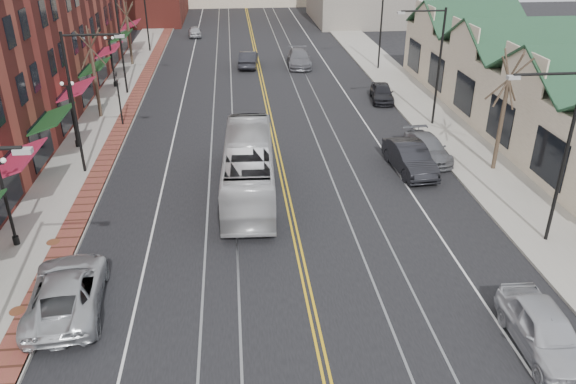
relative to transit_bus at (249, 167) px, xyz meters
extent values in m
plane|color=black|center=(2.00, -12.49, -1.52)|extent=(160.00, 160.00, 0.00)
cube|color=gray|center=(-10.00, 7.51, -1.44)|extent=(4.00, 120.00, 0.15)
cube|color=gray|center=(14.00, 7.51, -1.44)|extent=(4.00, 120.00, 0.15)
cube|color=#C0AF94|center=(20.00, 7.51, 0.78)|extent=(8.00, 36.00, 4.60)
cube|color=#999999|center=(-6.50, -12.49, 6.33)|extent=(0.50, 0.25, 0.15)
cylinder|color=black|center=(-9.50, 3.51, 2.63)|extent=(0.16, 0.16, 8.00)
cylinder|color=black|center=(-8.00, 3.51, 6.43)|extent=(3.00, 0.12, 0.12)
cube|color=#999999|center=(-6.50, 3.51, 6.33)|extent=(0.50, 0.25, 0.15)
cylinder|color=black|center=(-9.50, 19.51, 2.63)|extent=(0.16, 0.16, 8.00)
cylinder|color=black|center=(-9.50, 35.51, 2.63)|extent=(0.16, 0.16, 8.00)
cylinder|color=black|center=(13.50, -6.49, 2.63)|extent=(0.16, 0.16, 8.00)
cylinder|color=black|center=(12.00, -6.49, 6.43)|extent=(3.00, 0.12, 0.12)
cube|color=#999999|center=(10.50, -6.49, 6.33)|extent=(0.50, 0.25, 0.15)
cylinder|color=black|center=(13.50, 9.51, 2.63)|extent=(0.16, 0.16, 8.00)
cylinder|color=black|center=(12.00, 9.51, 6.43)|extent=(3.00, 0.12, 0.12)
cube|color=#999999|center=(10.50, 9.51, 6.33)|extent=(0.50, 0.25, 0.15)
cylinder|color=black|center=(13.50, 25.51, 2.63)|extent=(0.16, 0.16, 8.00)
cylinder|color=black|center=(-10.80, -4.49, -1.17)|extent=(0.28, 0.28, 0.40)
cylinder|color=black|center=(-10.80, -4.49, 0.63)|extent=(0.14, 0.14, 4.00)
sphere|color=white|center=(-10.50, -4.49, 2.78)|extent=(0.24, 0.24, 0.24)
cylinder|color=black|center=(-10.80, 7.51, -1.17)|extent=(0.28, 0.28, 0.40)
cylinder|color=black|center=(-10.80, 7.51, 0.63)|extent=(0.14, 0.14, 4.00)
cube|color=black|center=(-10.80, 7.51, 2.63)|extent=(0.60, 0.06, 0.06)
sphere|color=white|center=(-11.10, 7.51, 2.78)|extent=(0.24, 0.24, 0.24)
sphere|color=white|center=(-10.50, 7.51, 2.78)|extent=(0.24, 0.24, 0.24)
cylinder|color=black|center=(-10.80, 21.51, -1.17)|extent=(0.28, 0.28, 0.40)
cylinder|color=black|center=(-10.80, 21.51, 0.63)|extent=(0.14, 0.14, 4.00)
cube|color=black|center=(-10.80, 21.51, 2.63)|extent=(0.60, 0.06, 0.06)
sphere|color=white|center=(-11.10, 21.51, 2.78)|extent=(0.24, 0.24, 0.24)
sphere|color=white|center=(-10.50, 21.51, 2.78)|extent=(0.24, 0.24, 0.24)
cylinder|color=#382B21|center=(-10.50, 13.51, 1.08)|extent=(0.24, 0.24, 4.90)
cylinder|color=#382B21|center=(-10.50, 13.51, 3.63)|extent=(0.58, 1.37, 2.90)
cylinder|color=#382B21|center=(-10.50, 13.51, 3.63)|extent=(1.60, 0.66, 2.78)
cylinder|color=#382B21|center=(-10.50, 13.51, 3.63)|extent=(0.53, 1.23, 2.96)
cylinder|color=#382B21|center=(-10.50, 13.51, 3.63)|extent=(1.69, 1.03, 2.64)
cylinder|color=#382B21|center=(-10.50, 13.51, 3.63)|extent=(1.78, 1.29, 2.48)
cylinder|color=#382B21|center=(-10.50, 29.51, 0.91)|extent=(0.24, 0.24, 4.55)
cylinder|color=#382B21|center=(-10.50, 29.51, 3.28)|extent=(0.55, 1.28, 2.69)
cylinder|color=#382B21|center=(-10.50, 29.51, 3.28)|extent=(1.49, 0.62, 2.58)
cylinder|color=#382B21|center=(-10.50, 29.51, 3.28)|extent=(0.50, 1.15, 2.75)
cylinder|color=#382B21|center=(-10.50, 29.51, 3.28)|extent=(1.57, 0.97, 2.45)
cylinder|color=#382B21|center=(-10.50, 29.51, 3.28)|extent=(1.66, 1.20, 2.30)
cylinder|color=#382B21|center=(14.50, 1.51, 1.26)|extent=(0.24, 0.24, 5.25)
cylinder|color=#382B21|center=(14.50, 1.51, 3.98)|extent=(0.61, 1.46, 3.10)
cylinder|color=#382B21|center=(14.50, 1.51, 3.98)|extent=(1.70, 0.70, 2.97)
cylinder|color=#382B21|center=(14.50, 1.51, 3.98)|extent=(0.56, 1.31, 3.17)
cylinder|color=#382B21|center=(14.50, 1.51, 3.98)|extent=(1.80, 1.10, 2.82)
cylinder|color=#382B21|center=(14.50, 1.51, 3.98)|extent=(1.90, 1.37, 2.65)
cylinder|color=#592D19|center=(-9.20, -9.49, -1.36)|extent=(0.60, 0.60, 0.02)
cylinder|color=#592D19|center=(-9.20, -4.49, -1.36)|extent=(0.60, 0.60, 0.02)
cylinder|color=black|center=(-8.60, 11.51, 0.23)|extent=(0.12, 0.12, 3.20)
imported|color=black|center=(-8.60, 11.51, 1.98)|extent=(0.18, 0.15, 0.90)
imported|color=silver|center=(0.00, 0.00, 0.00)|extent=(3.02, 10.98, 3.03)
imported|color=#B0B3B7|center=(-7.30, -9.29, -0.72)|extent=(3.18, 5.96, 1.59)
imported|color=#BBBCC3|center=(9.70, -13.28, -0.70)|extent=(2.06, 4.82, 1.62)
imported|color=black|center=(9.50, 1.91, -0.68)|extent=(2.17, 5.20, 1.67)
imported|color=slate|center=(11.14, 3.67, -0.82)|extent=(2.24, 4.90, 1.39)
imported|color=black|center=(11.30, 15.54, -0.81)|extent=(2.21, 4.35, 1.42)
imported|color=black|center=(1.00, 27.78, -0.74)|extent=(2.11, 4.87, 1.56)
imported|color=slate|center=(5.99, 27.55, -0.72)|extent=(2.50, 5.59, 1.59)
imported|color=#AAABB1|center=(-5.00, 43.43, -0.86)|extent=(1.92, 3.96, 1.30)
camera|label=1|loc=(-0.65, -27.49, 12.25)|focal=35.00mm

